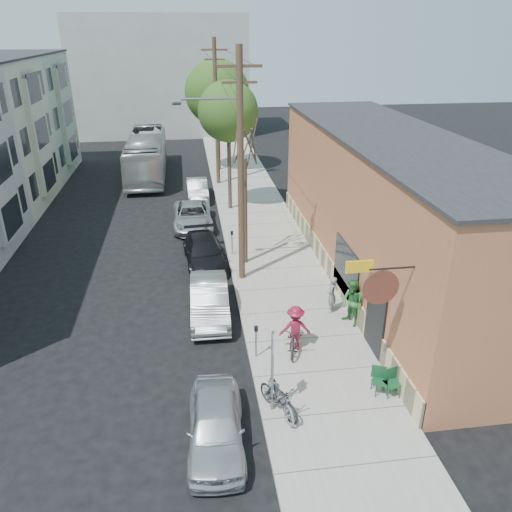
{
  "coord_description": "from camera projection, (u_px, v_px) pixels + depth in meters",
  "views": [
    {
      "loc": [
        0.25,
        -15.24,
        10.72
      ],
      "look_at": [
        3.01,
        4.63,
        1.5
      ],
      "focal_mm": 35.0,
      "sensor_mm": 36.0,
      "label": 1
    }
  ],
  "objects": [
    {
      "name": "utility_pole_far",
      "position": [
        216.0,
        111.0,
        35.05
      ],
      "size": [
        1.8,
        0.28,
        10.0
      ],
      "color": "#503A28",
      "rests_on": "sidewalk"
    },
    {
      "name": "car_2",
      "position": [
        204.0,
        252.0,
        24.54
      ],
      "size": [
        2.19,
        4.64,
        1.31
      ],
      "primitive_type": "imported",
      "rotation": [
        0.0,
        0.0,
        0.08
      ],
      "color": "black",
      "rests_on": "ground"
    },
    {
      "name": "parking_meter_far",
      "position": [
        232.0,
        239.0,
        25.22
      ],
      "size": [
        0.14,
        0.14,
        1.24
      ],
      "color": "slate",
      "rests_on": "sidewalk"
    },
    {
      "name": "patron_green",
      "position": [
        352.0,
        303.0,
        19.11
      ],
      "size": [
        1.04,
        1.14,
        1.9
      ],
      "primitive_type": "imported",
      "rotation": [
        0.0,
        0.0,
        -1.14
      ],
      "color": "#317C38",
      "rests_on": "sidewalk"
    },
    {
      "name": "cafe_building",
      "position": [
        386.0,
        209.0,
        22.4
      ],
      "size": [
        6.6,
        20.2,
        6.61
      ],
      "color": "#B66843",
      "rests_on": "ground"
    },
    {
      "name": "parked_bike_b",
      "position": [
        281.0,
        397.0,
        14.92
      ],
      "size": [
        1.07,
        2.0,
        1.0
      ],
      "primitive_type": "imported",
      "rotation": [
        0.0,
        0.0,
        0.22
      ],
      "color": "gray",
      "rests_on": "sidewalk"
    },
    {
      "name": "bus",
      "position": [
        146.0,
        155.0,
        38.92
      ],
      "size": [
        2.8,
        11.65,
        3.24
      ],
      "primitive_type": "imported",
      "rotation": [
        0.0,
        0.0,
        0.01
      ],
      "color": "silver",
      "rests_on": "ground"
    },
    {
      "name": "patio_chair_a",
      "position": [
        392.0,
        383.0,
        15.59
      ],
      "size": [
        0.61,
        0.61,
        0.88
      ],
      "primitive_type": null,
      "rotation": [
        0.0,
        0.0,
        0.26
      ],
      "color": "#144827",
      "rests_on": "sidewalk"
    },
    {
      "name": "tree_leafy_far",
      "position": [
        217.0,
        93.0,
        38.31
      ],
      "size": [
        4.97,
        4.97,
        8.48
      ],
      "color": "#44392C",
      "rests_on": "sidewalk"
    },
    {
      "name": "car_0",
      "position": [
        216.0,
        425.0,
        13.84
      ],
      "size": [
        1.76,
        3.97,
        1.33
      ],
      "primitive_type": "imported",
      "rotation": [
        0.0,
        0.0,
        -0.05
      ],
      "color": "#B7BABF",
      "rests_on": "ground"
    },
    {
      "name": "parked_bike_a",
      "position": [
        279.0,
        398.0,
        14.83
      ],
      "size": [
        1.3,
        1.8,
        1.07
      ],
      "primitive_type": "imported",
      "rotation": [
        0.0,
        0.0,
        0.5
      ],
      "color": "black",
      "rests_on": "sidewalk"
    },
    {
      "name": "patron_grey",
      "position": [
        332.0,
        295.0,
        20.08
      ],
      "size": [
        0.56,
        0.66,
        1.54
      ],
      "primitive_type": "imported",
      "rotation": [
        0.0,
        0.0,
        -1.97
      ],
      "color": "gray",
      "rests_on": "sidewalk"
    },
    {
      "name": "end_cap_building",
      "position": [
        161.0,
        76.0,
        53.21
      ],
      "size": [
        18.0,
        8.0,
        12.0
      ],
      "primitive_type": "cube",
      "color": "#ACABA7",
      "rests_on": "ground"
    },
    {
      "name": "car_3",
      "position": [
        193.0,
        216.0,
        29.18
      ],
      "size": [
        2.23,
        4.8,
        1.33
      ],
      "primitive_type": "imported",
      "rotation": [
        0.0,
        0.0,
        0.01
      ],
      "color": "#AFB1B7",
      "rests_on": "ground"
    },
    {
      "name": "sign_post",
      "position": [
        272.0,
        364.0,
        14.46
      ],
      "size": [
        0.07,
        0.45,
        2.8
      ],
      "color": "slate",
      "rests_on": "sidewalk"
    },
    {
      "name": "tree_bare",
      "position": [
        245.0,
        212.0,
        23.61
      ],
      "size": [
        0.24,
        0.24,
        5.18
      ],
      "color": "#44392C",
      "rests_on": "sidewalk"
    },
    {
      "name": "sidewalk",
      "position": [
        262.0,
        231.0,
        28.56
      ],
      "size": [
        4.5,
        58.0,
        0.15
      ],
      "primitive_type": "cube",
      "color": "#A9A89C",
      "rests_on": "ground"
    },
    {
      "name": "utility_pole_near",
      "position": [
        239.0,
        166.0,
        20.97
      ],
      "size": [
        3.57,
        0.28,
        10.0
      ],
      "color": "#503A28",
      "rests_on": "sidewalk"
    },
    {
      "name": "car_4",
      "position": [
        197.0,
        189.0,
        34.08
      ],
      "size": [
        1.46,
        3.94,
        1.29
      ],
      "primitive_type": "imported",
      "rotation": [
        0.0,
        0.0,
        0.03
      ],
      "color": "#9EA3A5",
      "rests_on": "ground"
    },
    {
      "name": "parking_meter_near",
      "position": [
        256.0,
        336.0,
        17.25
      ],
      "size": [
        0.14,
        0.14,
        1.24
      ],
      "color": "slate",
      "rests_on": "sidewalk"
    },
    {
      "name": "cyclist_bike",
      "position": [
        295.0,
        336.0,
        17.82
      ],
      "size": [
        1.29,
        2.17,
        1.08
      ],
      "primitive_type": "imported",
      "rotation": [
        0.0,
        0.0,
        -0.3
      ],
      "color": "black",
      "rests_on": "sidewalk"
    },
    {
      "name": "car_1",
      "position": [
        209.0,
        300.0,
        20.1
      ],
      "size": [
        1.59,
        4.34,
        1.42
      ],
      "primitive_type": "imported",
      "rotation": [
        0.0,
        0.0,
        -0.02
      ],
      "color": "#ACB2B4",
      "rests_on": "ground"
    },
    {
      "name": "patio_chair_b",
      "position": [
        380.0,
        381.0,
        15.68
      ],
      "size": [
        0.66,
        0.66,
        0.88
      ],
      "primitive_type": null,
      "rotation": [
        0.0,
        0.0,
        -0.4
      ],
      "color": "#144827",
      "rests_on": "sidewalk"
    },
    {
      "name": "cyclist",
      "position": [
        295.0,
        328.0,
        17.68
      ],
      "size": [
        1.15,
        0.7,
        1.73
      ],
      "primitive_type": "imported",
      "rotation": [
        0.0,
        0.0,
        3.08
      ],
      "color": "maroon",
      "rests_on": "sidewalk"
    },
    {
      "name": "tree_leafy_mid",
      "position": [
        228.0,
        112.0,
        29.56
      ],
      "size": [
        3.61,
        3.61,
        7.84
      ],
      "color": "#44392C",
      "rests_on": "sidewalk"
    },
    {
      "name": "ground",
      "position": [
        192.0,
        351.0,
        18.16
      ],
      "size": [
        120.0,
        120.0,
        0.0
      ],
      "primitive_type": "plane",
      "color": "black"
    }
  ]
}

